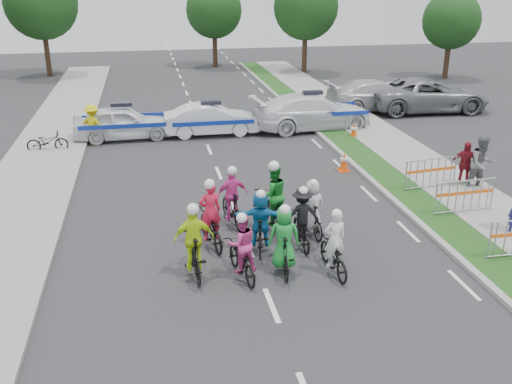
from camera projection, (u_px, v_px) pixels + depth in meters
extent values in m
plane|color=#28282B|center=(272.00, 305.00, 12.50)|extent=(90.00, 90.00, 0.00)
cube|color=gray|center=(395.00, 202.00, 17.96)|extent=(0.20, 60.00, 0.12)
cube|color=#1E4115|center=(416.00, 201.00, 18.08)|extent=(1.20, 60.00, 0.11)
cube|color=gray|center=(468.00, 196.00, 18.40)|extent=(2.40, 60.00, 0.13)
cube|color=gray|center=(6.00, 232.00, 15.91)|extent=(3.00, 60.00, 0.13)
imported|color=black|center=(333.00, 256.00, 13.74)|extent=(0.68, 1.70, 0.88)
imported|color=white|center=(335.00, 239.00, 13.52)|extent=(0.55, 0.38, 1.46)
sphere|color=white|center=(337.00, 214.00, 13.24)|extent=(0.25, 0.25, 0.25)
imported|color=black|center=(283.00, 252.00, 13.74)|extent=(0.66, 1.75, 1.03)
imported|color=green|center=(284.00, 237.00, 13.54)|extent=(0.80, 0.57, 1.54)
sphere|color=white|center=(285.00, 210.00, 13.24)|extent=(0.27, 0.27, 0.27)
imported|color=black|center=(241.00, 260.00, 13.52)|extent=(0.89, 1.75, 0.88)
imported|color=#D73B8D|center=(242.00, 243.00, 13.31)|extent=(0.80, 0.68, 1.46)
sphere|color=white|center=(242.00, 218.00, 13.02)|extent=(0.25, 0.25, 0.25)
imported|color=black|center=(195.00, 255.00, 13.57)|extent=(0.59, 1.83, 1.09)
imported|color=#D6FA1A|center=(194.00, 238.00, 13.36)|extent=(0.97, 0.44, 1.63)
sphere|color=white|center=(193.00, 209.00, 13.04)|extent=(0.28, 0.28, 0.28)
imported|color=black|center=(301.00, 230.00, 15.12)|extent=(0.63, 1.69, 0.88)
imported|color=black|center=(302.00, 214.00, 14.91)|extent=(0.96, 0.57, 1.46)
sphere|color=white|center=(303.00, 191.00, 14.62)|extent=(0.25, 0.25, 0.25)
imported|color=black|center=(260.00, 233.00, 14.83)|extent=(0.77, 1.70, 0.99)
imported|color=#1772B3|center=(260.00, 218.00, 14.63)|extent=(1.43, 0.69, 1.48)
sphere|color=white|center=(261.00, 195.00, 14.34)|extent=(0.26, 0.26, 0.26)
imported|color=black|center=(210.00, 228.00, 15.13)|extent=(0.97, 1.95, 0.98)
imported|color=red|center=(210.00, 211.00, 14.90)|extent=(0.65, 0.49, 1.63)
sphere|color=white|center=(209.00, 184.00, 14.58)|extent=(0.28, 0.28, 0.28)
imported|color=black|center=(311.00, 219.00, 15.72)|extent=(0.63, 1.63, 0.95)
imported|color=silver|center=(312.00, 205.00, 15.53)|extent=(0.75, 0.53, 1.43)
sphere|color=white|center=(314.00, 184.00, 15.25)|extent=(0.25, 0.25, 0.25)
imported|color=black|center=(273.00, 211.00, 16.08)|extent=(1.02, 2.10, 1.06)
imported|color=#188527|center=(273.00, 194.00, 15.84)|extent=(0.95, 0.79, 1.76)
sphere|color=white|center=(274.00, 166.00, 15.49)|extent=(0.31, 0.31, 0.31)
imported|color=black|center=(232.00, 208.00, 16.31)|extent=(0.80, 1.79, 1.04)
imported|color=#F042AC|center=(232.00, 194.00, 16.11)|extent=(0.97, 0.54, 1.56)
sphere|color=white|center=(232.00, 171.00, 15.80)|extent=(0.27, 0.27, 0.27)
imported|color=white|center=(123.00, 123.00, 24.77)|extent=(4.33, 1.91, 1.45)
imported|color=white|center=(211.00, 120.00, 25.43)|extent=(4.19, 1.48, 1.38)
imported|color=white|center=(312.00, 112.00, 26.31)|extent=(5.80, 2.80, 1.63)
imported|color=#BBBBC1|center=(377.00, 95.00, 29.99)|extent=(5.49, 2.37, 1.57)
imported|color=gray|center=(428.00, 95.00, 29.70)|extent=(6.35, 3.19, 1.73)
imported|color=slate|center=(482.00, 164.00, 18.68)|extent=(0.96, 0.76, 1.91)
imported|color=maroon|center=(465.00, 164.00, 19.17)|extent=(1.00, 0.78, 1.58)
imported|color=yellow|center=(93.00, 125.00, 23.92)|extent=(1.26, 1.01, 1.71)
cube|color=#F24C0C|center=(344.00, 170.00, 20.97)|extent=(0.40, 0.40, 0.03)
cone|color=#F24C0C|center=(344.00, 162.00, 20.85)|extent=(0.36, 0.36, 0.70)
cylinder|color=silver|center=(344.00, 159.00, 20.82)|extent=(0.29, 0.29, 0.08)
cube|color=#F24C0C|center=(354.00, 138.00, 25.09)|extent=(0.40, 0.40, 0.03)
cone|color=#F24C0C|center=(354.00, 131.00, 24.97)|extent=(0.36, 0.36, 0.70)
cylinder|color=silver|center=(354.00, 128.00, 24.93)|extent=(0.29, 0.29, 0.08)
imported|color=black|center=(47.00, 142.00, 23.07)|extent=(1.63, 0.59, 0.85)
cylinder|color=#382619|center=(305.00, 50.00, 40.99)|extent=(0.36, 0.36, 3.25)
sphere|color=#113714|center=(306.00, 7.00, 39.93)|extent=(4.55, 4.55, 4.55)
cylinder|color=#382619|center=(447.00, 58.00, 39.00)|extent=(0.36, 0.36, 2.75)
sphere|color=#113714|center=(451.00, 20.00, 38.11)|extent=(3.85, 3.85, 3.85)
cylinder|color=#382619|center=(47.00, 51.00, 39.59)|extent=(0.36, 0.36, 3.50)
sphere|color=#113714|center=(41.00, 3.00, 38.46)|extent=(4.90, 4.90, 4.90)
cylinder|color=#382619|center=(215.00, 47.00, 43.63)|extent=(0.36, 0.36, 3.00)
sphere|color=#113714|center=(214.00, 10.00, 42.66)|extent=(4.20, 4.20, 4.20)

